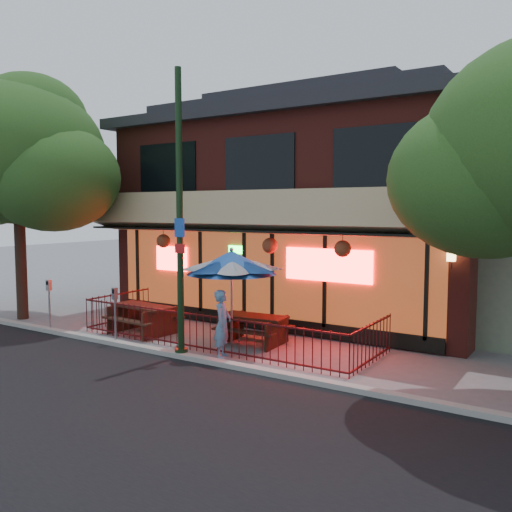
{
  "coord_description": "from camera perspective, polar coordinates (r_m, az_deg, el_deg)",
  "views": [
    {
      "loc": [
        8.67,
        -10.44,
        3.66
      ],
      "look_at": [
        0.65,
        2.0,
        2.36
      ],
      "focal_mm": 38.0,
      "sensor_mm": 36.0,
      "label": 1
    }
  ],
  "objects": [
    {
      "name": "restaurant_building",
      "position": [
        19.58,
        6.55,
        6.36
      ],
      "size": [
        12.96,
        9.49,
        8.05
      ],
      "color": "maroon",
      "rests_on": "ground"
    },
    {
      "name": "pedestrian",
      "position": [
        13.37,
        -3.54,
        -7.15
      ],
      "size": [
        0.58,
        0.71,
        1.68
      ],
      "primitive_type": "imported",
      "rotation": [
        0.0,
        0.0,
        1.9
      ],
      "color": "#5789AF",
      "rests_on": "ground"
    },
    {
      "name": "parking_meter_far",
      "position": [
        17.26,
        -20.95,
        -4.0
      ],
      "size": [
        0.15,
        0.13,
        1.55
      ],
      "color": "#9B9CA3",
      "rests_on": "ground"
    },
    {
      "name": "picnic_table_left",
      "position": [
        16.3,
        -11.78,
        -6.08
      ],
      "size": [
        2.07,
        1.65,
        0.84
      ],
      "color": "#3A1F15",
      "rests_on": "ground"
    },
    {
      "name": "patio_fence",
      "position": [
        14.29,
        -5.51,
        -7.23
      ],
      "size": [
        8.44,
        2.62,
        1.0
      ],
      "color": "#3F0D0F",
      "rests_on": "ground"
    },
    {
      "name": "street_light",
      "position": [
        13.27,
        -8.02,
        2.78
      ],
      "size": [
        0.43,
        0.32,
        7.0
      ],
      "color": "black",
      "rests_on": "ground"
    },
    {
      "name": "picnic_table_right",
      "position": [
        14.77,
        -0.26,
        -7.28
      ],
      "size": [
        1.91,
        1.52,
        0.78
      ],
      "color": "black",
      "rests_on": "ground"
    },
    {
      "name": "parking_meter_near",
      "position": [
        15.12,
        -14.62,
        -5.12
      ],
      "size": [
        0.15,
        0.14,
        1.53
      ],
      "color": "gray",
      "rests_on": "ground"
    },
    {
      "name": "patio_umbrella",
      "position": [
        14.0,
        -2.59,
        -0.67
      ],
      "size": [
        2.33,
        2.33,
        2.66
      ],
      "color": "gray",
      "rests_on": "ground"
    },
    {
      "name": "ground",
      "position": [
        14.06,
        -6.78,
        -10.09
      ],
      "size": [
        80.0,
        80.0,
        0.0
      ],
      "primitive_type": "plane",
      "color": "gray",
      "rests_on": "ground"
    },
    {
      "name": "street_tree_left",
      "position": [
        19.53,
        -23.62,
        10.52
      ],
      "size": [
        5.6,
        5.6,
        8.05
      ],
      "color": "#37261B",
      "rests_on": "ground"
    },
    {
      "name": "curb",
      "position": [
        13.67,
        -8.14,
        -10.28
      ],
      "size": [
        80.0,
        0.25,
        0.12
      ],
      "primitive_type": "cube",
      "color": "#999993",
      "rests_on": "ground"
    }
  ]
}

